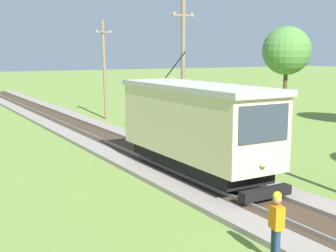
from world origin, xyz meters
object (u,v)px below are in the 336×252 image
(utility_pole_far, at_px, (104,69))
(tree_right_far, at_px, (287,51))
(track_worker, at_px, (276,224))
(red_tram, at_px, (196,125))
(utility_pole_mid, at_px, (183,70))

(utility_pole_far, height_order, tree_right_far, utility_pole_far)
(utility_pole_far, xyz_separation_m, track_worker, (-5.80, -25.00, -2.87))
(track_worker, bearing_deg, utility_pole_far, -88.55)
(red_tram, relative_size, utility_pole_far, 1.14)
(utility_pole_mid, relative_size, utility_pole_far, 1.07)
(track_worker, bearing_deg, tree_right_far, -120.07)
(tree_right_far, bearing_deg, track_worker, -134.58)
(utility_pole_far, bearing_deg, track_worker, -103.07)
(utility_pole_mid, relative_size, tree_right_far, 1.13)
(utility_pole_far, distance_m, tree_right_far, 13.98)
(utility_pole_mid, distance_m, utility_pole_far, 11.39)
(utility_pole_mid, bearing_deg, tree_right_far, 20.73)
(red_tram, height_order, track_worker, red_tram)
(utility_pole_mid, bearing_deg, track_worker, -113.08)
(track_worker, xyz_separation_m, tree_right_far, (17.95, 18.21, 4.21))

